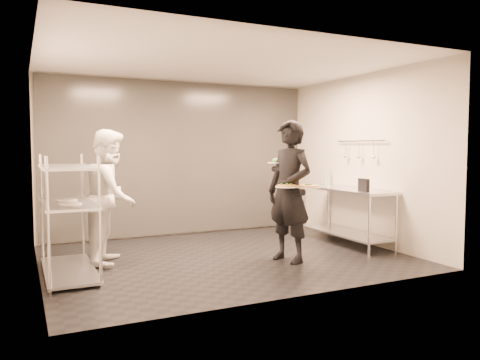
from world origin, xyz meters
name	(u,v)px	position (x,y,z in m)	size (l,w,h in m)	color
room_shell	(197,159)	(0.00, 1.18, 1.40)	(5.00, 4.00, 2.80)	black
pass_rack	(68,213)	(-2.15, 0.00, 0.77)	(0.60, 1.60, 1.50)	silver
prep_counter	(347,206)	(2.18, 0.00, 0.63)	(0.60, 1.80, 0.92)	silver
utensil_rail	(360,150)	(2.43, 0.00, 1.55)	(0.07, 1.20, 0.31)	silver
waiter	(290,191)	(0.71, -0.61, 0.98)	(0.72, 0.47, 1.97)	black
chef	(111,196)	(-1.55, 0.40, 0.92)	(0.89, 0.70, 1.84)	silver
pizza_plate_near	(287,186)	(0.55, -0.80, 1.08)	(0.30, 0.30, 0.05)	silver
pizza_plate_far	(308,186)	(0.87, -0.83, 1.06)	(0.34, 0.34, 0.05)	silver
salad_plate	(276,161)	(0.66, -0.32, 1.39)	(0.25, 0.25, 0.07)	silver
pos_monitor	(364,185)	(2.06, -0.55, 1.02)	(0.06, 0.28, 0.20)	black
bottle_green	(330,179)	(2.00, 0.22, 1.06)	(0.08, 0.08, 0.28)	gray
bottle_clear	(327,180)	(2.35, 0.80, 1.01)	(0.05, 0.05, 0.18)	gray
bottle_dark	(331,181)	(2.13, 0.38, 1.02)	(0.06, 0.06, 0.19)	black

